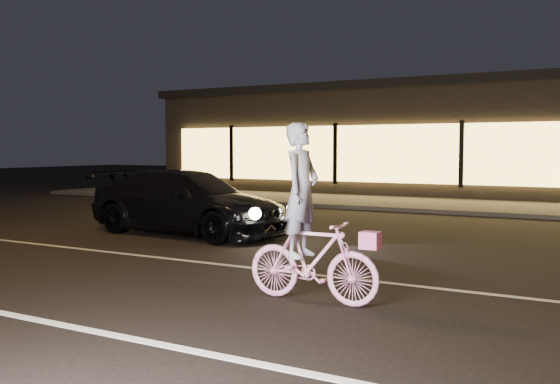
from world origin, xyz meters
The scene contains 7 objects.
ground centered at (0.00, 0.00, 0.00)m, with size 90.00×90.00×0.00m, color black.
lane_stripe_near centered at (0.00, -1.50, 0.00)m, with size 60.00×0.12×0.01m, color silver.
lane_stripe_far centered at (0.00, 2.00, 0.00)m, with size 60.00×0.10×0.01m, color gray.
sidewalk centered at (0.00, 13.00, 0.06)m, with size 30.00×4.00×0.12m, color #383533.
storefront centered at (0.00, 18.97, 2.15)m, with size 25.40×8.42×4.20m.
cyclist centered at (1.62, 0.59, 0.74)m, with size 1.65×0.57×2.08m.
sedan centered at (-3.17, 4.50, 0.67)m, with size 4.73×2.26×1.33m.
Camera 1 is at (4.84, -5.80, 1.78)m, focal length 40.00 mm.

